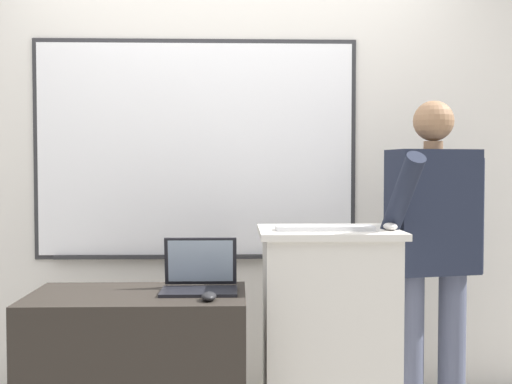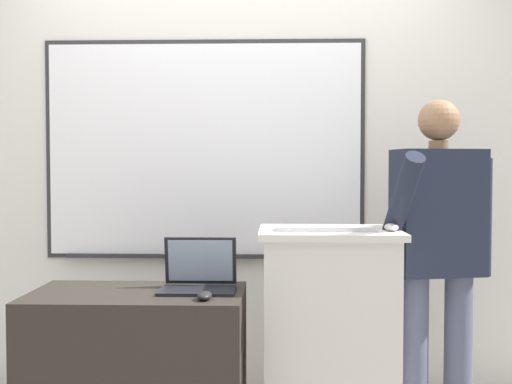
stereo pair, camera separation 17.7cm
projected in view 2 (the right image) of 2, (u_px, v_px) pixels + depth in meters
name	position (u px, v px, depth m)	size (l,w,h in m)	color
back_wall	(235.00, 144.00, 3.66)	(6.40, 0.17, 2.83)	silver
lectern_podium	(329.00, 339.00, 2.89)	(0.63, 0.51, 1.00)	beige
side_desk	(137.00, 379.00, 2.75)	(0.91, 0.53, 0.75)	#28231E
person_presenter	(438.00, 247.00, 2.98)	(0.57, 0.57, 1.60)	#474C60
laptop	(199.00, 275.00, 2.78)	(0.32, 0.24, 0.22)	black
wireless_keyboard	(324.00, 228.00, 2.81)	(0.43, 0.13, 0.02)	silver
computer_mouse_by_laptop	(205.00, 296.00, 2.57)	(0.06, 0.10, 0.03)	black
computer_mouse_by_keyboard	(391.00, 227.00, 2.79)	(0.06, 0.10, 0.03)	silver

